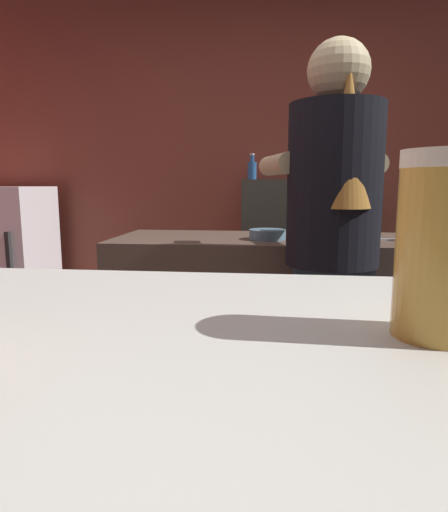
{
  "coord_description": "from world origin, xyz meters",
  "views": [
    {
      "loc": [
        0.06,
        -1.41,
        1.16
      ],
      "look_at": [
        -0.01,
        -0.75,
        1.05
      ],
      "focal_mm": 31.11,
      "sensor_mm": 36.0,
      "label": 1
    }
  ],
  "objects_px": {
    "bottle_soy": "(308,169)",
    "bottle_olive_oil": "(252,170)",
    "chefs_knife": "(383,240)",
    "pint_glass_near": "(442,246)",
    "mini_fridge": "(3,261)",
    "bartender": "(333,238)",
    "mixing_bowl": "(267,234)"
  },
  "relations": [
    {
      "from": "bottle_olive_oil",
      "to": "bartender",
      "type": "bearing_deg",
      "value": -77.43
    },
    {
      "from": "mini_fridge",
      "to": "bottle_soy",
      "type": "height_order",
      "value": "bottle_soy"
    },
    {
      "from": "chefs_knife",
      "to": "bottle_soy",
      "type": "bearing_deg",
      "value": 96.64
    },
    {
      "from": "mixing_bowl",
      "to": "mini_fridge",
      "type": "bearing_deg",
      "value": 151.53
    },
    {
      "from": "mixing_bowl",
      "to": "pint_glass_near",
      "type": "height_order",
      "value": "pint_glass_near"
    },
    {
      "from": "pint_glass_near",
      "to": "bottle_soy",
      "type": "bearing_deg",
      "value": 88.13
    },
    {
      "from": "mixing_bowl",
      "to": "chefs_knife",
      "type": "height_order",
      "value": "mixing_bowl"
    },
    {
      "from": "mini_fridge",
      "to": "bottle_olive_oil",
      "type": "height_order",
      "value": "bottle_olive_oil"
    },
    {
      "from": "mixing_bowl",
      "to": "pint_glass_near",
      "type": "distance_m",
      "value": 1.69
    },
    {
      "from": "chefs_knife",
      "to": "pint_glass_near",
      "type": "distance_m",
      "value": 1.74
    },
    {
      "from": "bottle_soy",
      "to": "bottle_olive_oil",
      "type": "bearing_deg",
      "value": 158.54
    },
    {
      "from": "pint_glass_near",
      "to": "bottle_soy",
      "type": "distance_m",
      "value": 2.88
    },
    {
      "from": "bottle_olive_oil",
      "to": "chefs_knife",
      "type": "bearing_deg",
      "value": -63.55
    },
    {
      "from": "bartender",
      "to": "pint_glass_near",
      "type": "relative_size",
      "value": 10.78
    },
    {
      "from": "pint_glass_near",
      "to": "bottle_soy",
      "type": "xyz_separation_m",
      "value": [
        0.09,
        2.88,
        0.16
      ]
    },
    {
      "from": "mini_fridge",
      "to": "bottle_olive_oil",
      "type": "distance_m",
      "value": 2.04
    },
    {
      "from": "bartender",
      "to": "chefs_knife",
      "type": "relative_size",
      "value": 6.92
    },
    {
      "from": "mini_fridge",
      "to": "mixing_bowl",
      "type": "relative_size",
      "value": 6.82
    },
    {
      "from": "bottle_soy",
      "to": "pint_glass_near",
      "type": "bearing_deg",
      "value": -91.87
    },
    {
      "from": "mixing_bowl",
      "to": "pint_glass_near",
      "type": "relative_size",
      "value": 1.09
    },
    {
      "from": "chefs_knife",
      "to": "bottle_olive_oil",
      "type": "bearing_deg",
      "value": 110.53
    },
    {
      "from": "pint_glass_near",
      "to": "bottle_olive_oil",
      "type": "distance_m",
      "value": 3.06
    },
    {
      "from": "mixing_bowl",
      "to": "bartender",
      "type": "bearing_deg",
      "value": -57.36
    },
    {
      "from": "bartender",
      "to": "bottle_soy",
      "type": "xyz_separation_m",
      "value": [
        0.01,
        1.59,
        0.31
      ]
    },
    {
      "from": "bartender",
      "to": "mixing_bowl",
      "type": "bearing_deg",
      "value": 18.1
    },
    {
      "from": "pint_glass_near",
      "to": "mixing_bowl",
      "type": "bearing_deg",
      "value": 95.71
    },
    {
      "from": "bottle_olive_oil",
      "to": "pint_glass_near",
      "type": "bearing_deg",
      "value": -84.16
    },
    {
      "from": "mixing_bowl",
      "to": "bottle_olive_oil",
      "type": "bearing_deg",
      "value": 95.99
    },
    {
      "from": "bottle_olive_oil",
      "to": "bottle_soy",
      "type": "bearing_deg",
      "value": -21.46
    },
    {
      "from": "mini_fridge",
      "to": "bartender",
      "type": "xyz_separation_m",
      "value": [
        2.29,
        -1.49,
        0.39
      ]
    },
    {
      "from": "pint_glass_near",
      "to": "bottle_soy",
      "type": "relative_size",
      "value": 0.79
    },
    {
      "from": "mini_fridge",
      "to": "pint_glass_near",
      "type": "height_order",
      "value": "pint_glass_near"
    }
  ]
}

